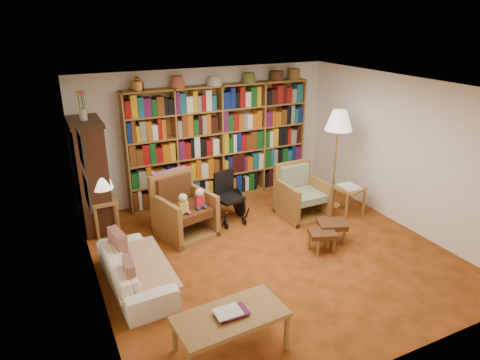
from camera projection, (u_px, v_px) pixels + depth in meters
floor at (269, 251)px, 6.58m from camera, size 5.00×5.00×0.00m
ceiling at (274, 87)px, 5.67m from camera, size 5.00×5.00×0.00m
wall_back at (207, 134)px, 8.23m from camera, size 5.00×0.00×5.00m
wall_front at (403, 260)px, 4.03m from camera, size 5.00×0.00×5.00m
wall_left at (90, 207)px, 5.12m from camera, size 0.00×5.00×5.00m
wall_right at (402, 152)px, 7.13m from camera, size 0.00×5.00×5.00m
bookshelf at (221, 139)px, 8.19m from camera, size 3.60×0.30×2.42m
curio_cabinet at (91, 174)px, 7.01m from camera, size 0.50×0.95×2.40m
framed_pictures at (85, 170)px, 5.24m from camera, size 0.03×0.52×0.97m
sofa at (135, 270)px, 5.66m from camera, size 1.69×0.74×0.48m
sofa_throw at (138, 265)px, 5.66m from camera, size 0.78×1.43×0.04m
cushion_left at (118, 246)px, 5.83m from camera, size 0.20×0.43×0.42m
cushion_right at (129, 273)px, 5.24m from camera, size 0.14×0.36×0.36m
side_table_lamp at (105, 209)px, 6.95m from camera, size 0.42×0.42×0.60m
table_lamp at (101, 181)px, 6.78m from camera, size 0.36×0.36×0.49m
armchair_leather at (183, 209)px, 7.02m from camera, size 1.02×1.03×1.03m
armchair_sage at (299, 196)px, 7.68m from camera, size 0.76×0.79×0.93m
wheelchair at (227, 198)px, 7.49m from camera, size 0.52×0.70×0.87m
floor_lamp at (339, 124)px, 7.54m from camera, size 0.49×0.49×1.84m
side_table_papers at (349, 192)px, 7.70m from camera, size 0.57×0.57×0.53m
footstool_a at (322, 235)px, 6.50m from camera, size 0.49×0.45×0.33m
footstool_b at (332, 226)px, 6.73m from camera, size 0.53×0.49×0.36m
coffee_table at (231, 319)px, 4.51m from camera, size 1.22×0.67×0.52m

